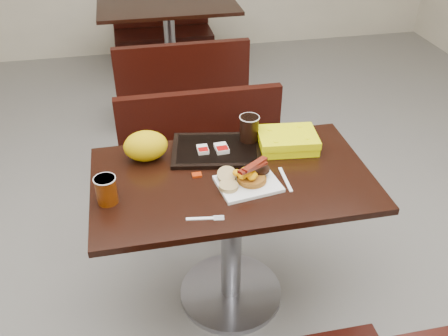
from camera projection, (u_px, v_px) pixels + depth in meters
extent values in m
cube|color=gray|center=(231.00, 294.00, 2.53)|extent=(6.00, 7.00, 0.01)
cube|color=white|center=(248.00, 184.00, 2.05)|extent=(0.28, 0.23, 0.01)
cylinder|color=#AA711C|center=(252.00, 178.00, 2.05)|extent=(0.14, 0.14, 0.03)
cylinder|color=black|center=(261.00, 169.00, 2.07)|extent=(0.10, 0.10, 0.01)
ellipsoid|color=#E4A904|center=(246.00, 173.00, 2.02)|extent=(0.09, 0.08, 0.05)
cylinder|color=tan|center=(229.00, 186.00, 2.01)|extent=(0.08, 0.08, 0.02)
cylinder|color=tan|center=(227.00, 175.00, 2.05)|extent=(0.09, 0.09, 0.05)
cylinder|color=#8D3705|center=(106.00, 190.00, 1.93)|extent=(0.10, 0.10, 0.12)
cube|color=white|center=(285.00, 179.00, 2.08)|extent=(0.02, 0.18, 0.00)
cube|color=#9E2606|center=(197.00, 175.00, 2.10)|extent=(0.04, 0.03, 0.01)
cube|color=#8C0504|center=(247.00, 177.00, 2.09)|extent=(0.05, 0.05, 0.01)
cube|color=black|center=(217.00, 150.00, 2.26)|extent=(0.45, 0.36, 0.02)
cube|color=silver|center=(203.00, 149.00, 2.23)|extent=(0.05, 0.07, 0.02)
cube|color=silver|center=(222.00, 148.00, 2.24)|extent=(0.06, 0.08, 0.02)
cylinder|color=black|center=(249.00, 128.00, 2.29)|extent=(0.09, 0.09, 0.12)
cube|color=#E0E003|center=(287.00, 141.00, 2.28)|extent=(0.29, 0.23, 0.07)
ellipsoid|color=#E0AC07|center=(146.00, 146.00, 2.18)|extent=(0.22, 0.18, 0.14)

